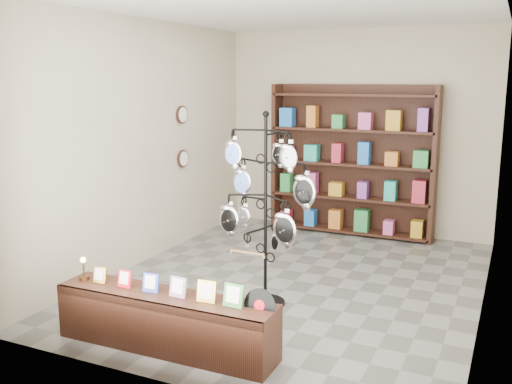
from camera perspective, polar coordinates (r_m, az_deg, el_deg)
ground at (r=6.64m, az=3.90°, el=-8.85°), size 5.00×5.00×0.00m
room_envelope at (r=6.25m, az=4.13°, el=7.29°), size 5.00×5.00×5.00m
display_tree at (r=5.66m, az=0.97°, el=-0.33°), size 1.01×0.91×1.98m
front_shelf at (r=5.05m, az=-9.03°, el=-12.62°), size 2.00×0.43×0.70m
back_shelving at (r=8.51m, az=9.55°, el=2.67°), size 2.42×0.36×2.20m
wall_clocks at (r=7.87m, az=-7.37°, el=5.49°), size 0.03×0.24×0.84m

